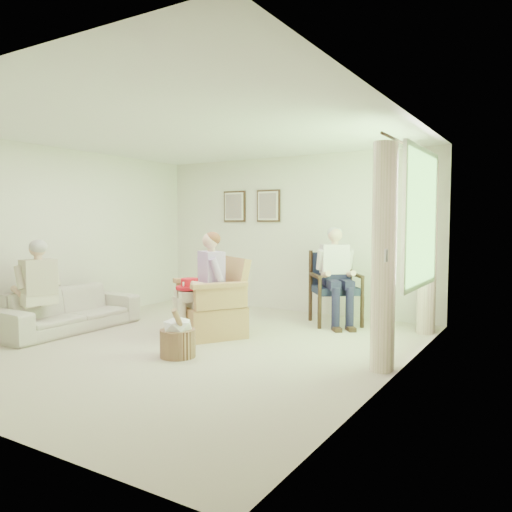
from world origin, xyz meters
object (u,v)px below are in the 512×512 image
(wicker_armchair, at_px, (212,311))
(person_wicker, at_px, (206,277))
(hatbox, at_px, (178,337))
(red_hat, at_px, (190,285))
(sofa, at_px, (68,310))
(person_dark, at_px, (334,268))
(wood_armchair, at_px, (338,285))
(person_sofa, at_px, (35,284))

(wicker_armchair, bearing_deg, person_wicker, -57.69)
(person_wicker, bearing_deg, hatbox, -39.61)
(red_hat, xyz_separation_m, hatbox, (0.44, -0.76, -0.47))
(sofa, bearing_deg, wicker_armchair, -66.69)
(person_dark, relative_size, red_hat, 3.96)
(wood_armchair, bearing_deg, red_hat, -161.22)
(sofa, relative_size, person_dark, 1.42)
(sofa, height_order, hatbox, same)
(red_hat, bearing_deg, wood_armchair, 56.70)
(wicker_armchair, xyz_separation_m, sofa, (-1.88, -0.81, -0.04))
(wicker_armchair, bearing_deg, wood_armchair, 87.54)
(person_dark, distance_m, hatbox, 2.71)
(wood_armchair, distance_m, red_hat, 2.30)
(wood_armchair, relative_size, hatbox, 1.78)
(wood_armchair, distance_m, person_dark, 0.31)
(person_wicker, bearing_deg, red_hat, -97.71)
(wicker_armchair, distance_m, wood_armchair, 1.98)
(sofa, distance_m, hatbox, 2.20)
(red_hat, bearing_deg, person_sofa, -149.87)
(person_sofa, bearing_deg, wicker_armchair, 136.99)
(wood_armchair, xyz_separation_m, sofa, (-3.00, -2.43, -0.28))
(hatbox, bearing_deg, person_dark, 71.92)
(wicker_armchair, bearing_deg, person_sofa, -112.76)
(person_wicker, distance_m, person_dark, 1.94)
(hatbox, bearing_deg, person_wicker, 108.08)
(wood_armchair, height_order, person_wicker, person_wicker)
(person_sofa, xyz_separation_m, hatbox, (2.19, 0.25, -0.48))
(sofa, relative_size, red_hat, 5.63)
(person_dark, height_order, red_hat, person_dark)
(person_wicker, xyz_separation_m, person_dark, (1.12, 1.58, 0.05))
(wood_armchair, xyz_separation_m, person_wicker, (-1.12, -1.75, 0.22))
(person_dark, bearing_deg, wicker_armchair, -165.76)
(sofa, xyz_separation_m, person_dark, (3.00, 2.26, 0.54))
(wicker_armchair, bearing_deg, person_dark, 84.46)
(person_dark, height_order, person_sofa, person_dark)
(person_dark, distance_m, person_sofa, 4.08)
(person_sofa, bearing_deg, red_hat, 132.19)
(person_dark, xyz_separation_m, red_hat, (-1.26, -1.75, -0.14))
(wood_armchair, relative_size, person_wicker, 0.77)
(wicker_armchair, distance_m, sofa, 2.05)
(red_hat, height_order, hatbox, red_hat)
(wicker_armchair, relative_size, red_hat, 2.92)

